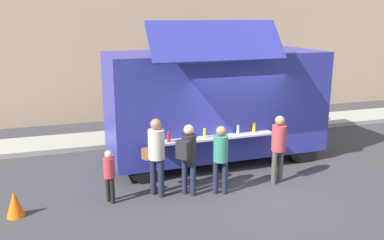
# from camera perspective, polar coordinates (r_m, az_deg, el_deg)

# --- Properties ---
(ground_plane) EXTENTS (60.00, 60.00, 0.00)m
(ground_plane) POSITION_cam_1_polar(r_m,az_deg,el_deg) (9.96, 8.68, -9.08)
(ground_plane) COLOR #38383D
(curb_strip) EXTENTS (28.00, 1.60, 0.15)m
(curb_strip) POSITION_cam_1_polar(r_m,az_deg,el_deg) (13.37, -17.29, -3.10)
(curb_strip) COLOR #9E998E
(curb_strip) RESTS_ON ground
(building_behind) EXTENTS (32.00, 2.40, 7.35)m
(building_behind) POSITION_cam_1_polar(r_m,az_deg,el_deg) (16.73, -14.98, 12.98)
(building_behind) COLOR tan
(building_behind) RESTS_ON ground
(food_truck_main) EXTENTS (5.86, 3.11, 3.85)m
(food_truck_main) POSITION_cam_1_polar(r_m,az_deg,el_deg) (11.16, 3.34, 2.50)
(food_truck_main) COLOR #2D3295
(food_truck_main) RESTS_ON ground
(traffic_cone_orange) EXTENTS (0.36, 0.36, 0.55)m
(traffic_cone_orange) POSITION_cam_1_polar(r_m,az_deg,el_deg) (9.07, -23.62, -10.73)
(traffic_cone_orange) COLOR orange
(traffic_cone_orange) RESTS_ON ground
(trash_bin) EXTENTS (0.60, 0.60, 0.99)m
(trash_bin) POSITION_cam_1_polar(r_m,az_deg,el_deg) (15.45, 15.66, 0.95)
(trash_bin) COLOR #2B5B39
(trash_bin) RESTS_ON ground
(customer_front_ordering) EXTENTS (0.32, 0.32, 1.60)m
(customer_front_ordering) POSITION_cam_1_polar(r_m,az_deg,el_deg) (9.11, 4.03, -4.78)
(customer_front_ordering) COLOR #1F2539
(customer_front_ordering) RESTS_ON ground
(customer_mid_with_backpack) EXTENTS (0.51, 0.51, 1.65)m
(customer_mid_with_backpack) POSITION_cam_1_polar(r_m,az_deg,el_deg) (8.98, -0.58, -4.65)
(customer_mid_with_backpack) COLOR #1E243A
(customer_mid_with_backpack) RESTS_ON ground
(customer_rear_waiting) EXTENTS (0.47, 0.55, 1.79)m
(customer_rear_waiting) POSITION_cam_1_polar(r_m,az_deg,el_deg) (9.00, -5.08, -4.30)
(customer_rear_waiting) COLOR #1D2137
(customer_rear_waiting) RESTS_ON ground
(customer_extra_browsing) EXTENTS (0.34, 0.34, 1.68)m
(customer_extra_browsing) POSITION_cam_1_polar(r_m,az_deg,el_deg) (9.88, 12.06, -3.23)
(customer_extra_browsing) COLOR #4B433F
(customer_extra_browsing) RESTS_ON ground
(child_near_queue) EXTENTS (0.24, 0.24, 1.19)m
(child_near_queue) POSITION_cam_1_polar(r_m,az_deg,el_deg) (8.93, -11.53, -7.12)
(child_near_queue) COLOR black
(child_near_queue) RESTS_ON ground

